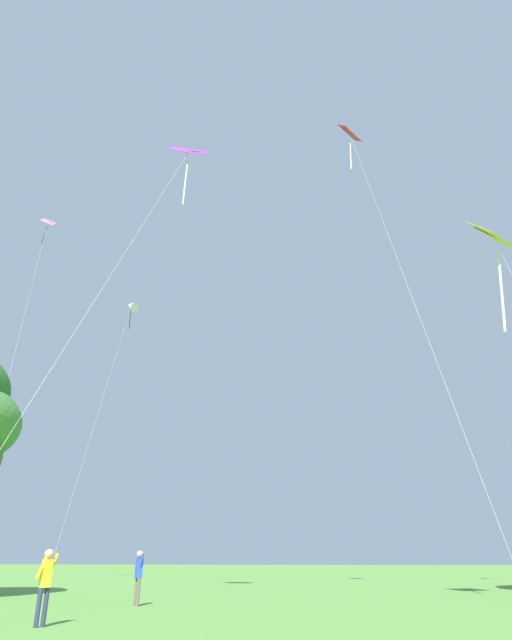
% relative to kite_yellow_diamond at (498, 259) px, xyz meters
% --- Properties ---
extents(kite_yellow_diamond, '(2.12, 5.58, 14.39)m').
position_rel_kite_yellow_diamond_xyz_m(kite_yellow_diamond, '(0.00, 0.00, 0.00)').
color(kite_yellow_diamond, yellow).
rests_on(kite_yellow_diamond, ground_plane).
extents(kite_pink_low, '(2.68, 5.81, 27.67)m').
position_rel_kite_yellow_diamond_xyz_m(kite_pink_low, '(-30.02, 13.24, 12.33)').
color(kite_pink_low, pink).
rests_on(kite_pink_low, ground_plane).
extents(kite_red_high, '(4.61, 8.61, 26.69)m').
position_rel_kite_yellow_diamond_xyz_m(kite_red_high, '(-5.04, 6.38, 12.00)').
color(kite_red_high, red).
rests_on(kite_red_high, ground_plane).
extents(kite_white_distant, '(2.59, 12.32, 24.04)m').
position_rel_kite_yellow_diamond_xyz_m(kite_white_distant, '(-26.30, 22.84, 10.82)').
color(kite_white_distant, white).
rests_on(kite_white_distant, ground_plane).
extents(kite_purple_streamer, '(2.45, 11.59, 21.38)m').
position_rel_kite_yellow_diamond_xyz_m(kite_purple_streamer, '(-13.61, 0.16, 7.06)').
color(kite_purple_streamer, purple).
rests_on(kite_purple_streamer, ground_plane).
extents(person_near_tree, '(0.46, 0.46, 1.76)m').
position_rel_kite_yellow_diamond_xyz_m(person_near_tree, '(-13.98, -0.70, -11.46)').
color(person_near_tree, '#665B4C').
rests_on(person_near_tree, ground_plane).
extents(person_with_spool, '(0.35, 0.51, 1.70)m').
position_rel_kite_yellow_diamond_xyz_m(person_with_spool, '(-13.75, -7.17, -11.49)').
color(person_with_spool, '#2D3351').
rests_on(person_with_spool, ground_plane).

